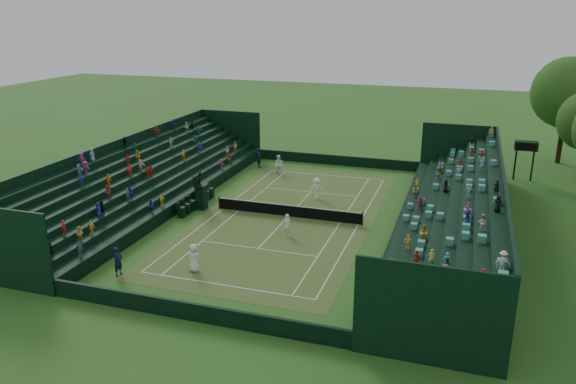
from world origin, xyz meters
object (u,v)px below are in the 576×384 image
Objects in this scene: player_far_west at (279,165)px; player_far_east at (317,188)px; tennis_net at (288,210)px; umpire_chair at (201,193)px; player_near_west at (194,258)px; player_near_east at (287,225)px.

player_far_east is (5.40, -5.88, -0.04)m from player_far_west.
player_far_east reaches higher than tennis_net.
umpire_chair is at bearing -164.98° from player_far_east.
tennis_net is 11.02m from player_near_west.
player_far_east is at bearing -40.62° from player_far_west.
umpire_chair is at bearing -96.46° from player_far_west.
player_near_east is at bearing -103.92° from player_near_west.
player_far_west is at bearing -75.77° from player_near_east.
umpire_chair reaches higher than player_near_east.
player_far_west is (-4.46, 10.85, 0.41)m from tennis_net.
player_far_west is 7.98m from player_far_east.
player_near_east is 8.55m from player_far_east.
player_far_east reaches higher than player_near_east.
player_far_west is 1.05× the size of player_far_east.
player_far_east is at bearing -95.72° from player_near_east.
player_far_east is at bearing 79.36° from tennis_net.
player_near_east is (3.58, 7.16, -0.08)m from player_near_west.
player_near_west is 0.99× the size of player_far_east.
umpire_chair is 8.83m from player_near_east.
player_near_west is (-2.48, -10.74, 0.36)m from tennis_net.
player_far_west is at bearing 112.35° from tennis_net.
umpire_chair is 1.71× the size of player_near_west.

